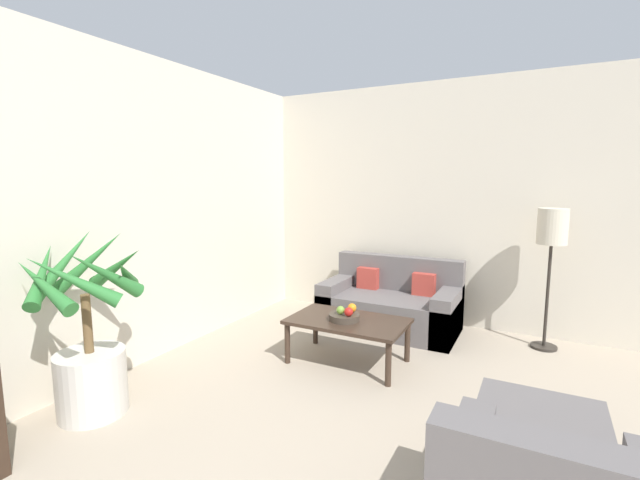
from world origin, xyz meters
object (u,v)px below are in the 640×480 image
(coffee_table, at_px, (348,325))
(ottoman, at_px, (539,442))
(orange_fruit, at_px, (352,308))
(sofa_loveseat, at_px, (391,305))
(floor_lamp, at_px, (552,236))
(apple_green, at_px, (341,310))
(fruit_bowl, at_px, (344,317))
(apple_red, at_px, (349,312))
(potted_palm, at_px, (89,347))

(coffee_table, relative_size, ottoman, 1.57)
(orange_fruit, bearing_deg, ottoman, -30.80)
(sofa_loveseat, xyz_separation_m, orange_fruit, (-0.04, -0.99, 0.23))
(floor_lamp, xyz_separation_m, apple_green, (-1.61, -1.25, -0.62))
(fruit_bowl, bearing_deg, coffee_table, 53.46)
(floor_lamp, height_order, apple_red, floor_lamp)
(fruit_bowl, relative_size, apple_green, 3.69)
(coffee_table, bearing_deg, potted_palm, -127.39)
(coffee_table, xyz_separation_m, ottoman, (1.54, -0.86, -0.16))
(fruit_bowl, bearing_deg, apple_green, -133.01)
(apple_green, xyz_separation_m, orange_fruit, (0.07, 0.10, 0.00))
(potted_palm, xyz_separation_m, sofa_loveseat, (1.29, 2.64, -0.22))
(coffee_table, xyz_separation_m, orange_fruit, (0.02, 0.05, 0.14))
(apple_green, relative_size, ottoman, 0.11)
(orange_fruit, height_order, ottoman, orange_fruit)
(apple_green, xyz_separation_m, ottoman, (1.58, -0.80, -0.30))
(floor_lamp, xyz_separation_m, coffee_table, (-1.56, -1.19, -0.76))
(apple_green, bearing_deg, coffee_table, 50.42)
(fruit_bowl, relative_size, orange_fruit, 3.42)
(ottoman, bearing_deg, potted_palm, -164.84)
(floor_lamp, bearing_deg, orange_fruit, -143.45)
(ottoman, bearing_deg, fruit_bowl, 152.02)
(sofa_loveseat, xyz_separation_m, apple_green, (-0.10, -1.09, 0.23))
(potted_palm, xyz_separation_m, fruit_bowl, (1.21, 1.58, -0.06))
(floor_lamp, xyz_separation_m, fruit_bowl, (-1.59, -1.22, -0.68))
(floor_lamp, height_order, coffee_table, floor_lamp)
(apple_red, distance_m, orange_fruit, 0.12)
(sofa_loveseat, bearing_deg, apple_red, -90.89)
(floor_lamp, relative_size, apple_red, 17.55)
(orange_fruit, bearing_deg, potted_palm, -127.05)
(fruit_bowl, height_order, apple_red, apple_red)
(sofa_loveseat, bearing_deg, coffee_table, -93.14)
(potted_palm, relative_size, apple_green, 17.52)
(potted_palm, xyz_separation_m, apple_red, (1.27, 1.54, 0.01))
(apple_red, height_order, orange_fruit, orange_fruit)
(ottoman, bearing_deg, coffee_table, 150.79)
(ottoman, bearing_deg, apple_red, 152.31)
(orange_fruit, bearing_deg, sofa_loveseat, 87.84)
(floor_lamp, bearing_deg, ottoman, -90.75)
(apple_red, bearing_deg, fruit_bowl, 145.53)
(orange_fruit, relative_size, ottoman, 0.12)
(ottoman, bearing_deg, floor_lamp, 89.25)
(fruit_bowl, bearing_deg, ottoman, -27.98)
(potted_palm, distance_m, fruit_bowl, 1.99)
(sofa_loveseat, relative_size, fruit_bowl, 5.29)
(sofa_loveseat, height_order, apple_red, sofa_loveseat)
(floor_lamp, bearing_deg, sofa_loveseat, -173.97)
(floor_lamp, bearing_deg, coffee_table, -142.73)
(coffee_table, bearing_deg, ottoman, -29.21)
(potted_palm, relative_size, sofa_loveseat, 0.90)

